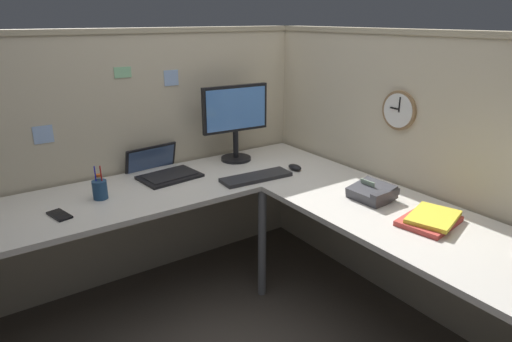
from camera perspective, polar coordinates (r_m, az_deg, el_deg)
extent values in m
plane|color=#4C443D|center=(2.69, -0.09, -18.22)|extent=(6.80, 6.80, 0.00)
cube|color=beige|center=(2.89, -16.01, 1.16)|extent=(2.57, 0.10, 1.55)
cube|color=tan|center=(2.76, -17.58, 16.92)|extent=(2.57, 0.12, 0.03)
cube|color=beige|center=(2.70, 18.63, -0.41)|extent=(0.10, 2.37, 1.55)
cube|color=tan|center=(2.56, 20.58, 16.48)|extent=(0.12, 2.37, 0.03)
cube|color=beige|center=(2.55, -13.13, -2.45)|extent=(2.35, 0.66, 0.03)
cube|color=beige|center=(2.24, 19.06, -6.25)|extent=(0.66, 1.49, 0.03)
cylinder|color=slate|center=(2.69, 0.80, -9.37)|extent=(0.05, 0.05, 0.70)
cylinder|color=black|center=(2.96, -2.61, 1.63)|extent=(0.20, 0.20, 0.02)
cylinder|color=black|center=(2.94, -2.64, 3.49)|extent=(0.04, 0.04, 0.20)
cube|color=black|center=(2.88, -2.71, 8.09)|extent=(0.46, 0.06, 0.30)
cube|color=#4C84D8|center=(2.86, -2.54, 8.03)|extent=(0.42, 0.03, 0.26)
cube|color=black|center=(2.68, -11.11, -0.70)|extent=(0.37, 0.28, 0.02)
cube|color=black|center=(2.68, -11.12, -0.50)|extent=(0.31, 0.21, 0.00)
cube|color=black|center=(2.86, -13.46, 1.16)|extent=(0.35, 0.11, 0.22)
cube|color=#384C72|center=(2.85, -13.38, 1.12)|extent=(0.31, 0.09, 0.18)
cube|color=#232326|center=(2.61, 0.02, -0.80)|extent=(0.44, 0.17, 0.02)
ellipsoid|color=black|center=(2.78, 5.06, 0.48)|extent=(0.06, 0.10, 0.03)
cylinder|color=navy|center=(2.46, -19.55, -2.30)|extent=(0.08, 0.08, 0.10)
cylinder|color=#1E1EB2|center=(2.44, -20.04, -0.88)|extent=(0.01, 0.01, 0.13)
cylinder|color=#B21E1E|center=(2.44, -19.36, -0.85)|extent=(0.01, 0.02, 0.13)
cylinder|color=#D8591E|center=(2.45, -19.74, -0.54)|extent=(0.03, 0.03, 0.01)
cube|color=black|center=(2.34, -24.09, -5.22)|extent=(0.10, 0.16, 0.01)
cube|color=#38383D|center=(2.40, 14.72, -2.76)|extent=(0.20, 0.21, 0.10)
cube|color=#8CA58C|center=(2.40, 14.25, -1.67)|extent=(0.02, 0.09, 0.04)
cube|color=#38383D|center=(2.34, 16.37, -2.92)|extent=(0.19, 0.05, 0.04)
cube|color=#BF3F38|center=(2.21, 21.47, -6.06)|extent=(0.31, 0.26, 0.02)
cube|color=yellow|center=(2.21, 21.97, -5.52)|extent=(0.31, 0.26, 0.02)
cylinder|color=olive|center=(2.59, 18.11, 7.48)|extent=(0.03, 0.22, 0.22)
cylinder|color=white|center=(2.57, 17.87, 7.44)|extent=(0.00, 0.19, 0.19)
cube|color=black|center=(2.58, 17.50, 7.74)|extent=(0.00, 0.06, 0.01)
cube|color=black|center=(2.56, 18.09, 8.16)|extent=(0.00, 0.01, 0.08)
cube|color=#99B7E5|center=(2.84, -10.92, 11.74)|extent=(0.09, 0.00, 0.09)
cube|color=#99B7E5|center=(2.67, -25.83, 4.27)|extent=(0.10, 0.00, 0.10)
cube|color=#8CCC99|center=(2.73, -16.87, 12.12)|extent=(0.10, 0.00, 0.06)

